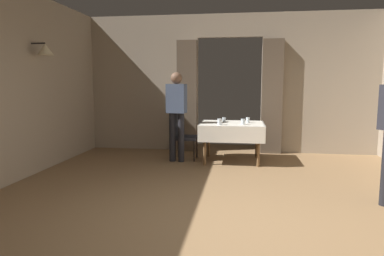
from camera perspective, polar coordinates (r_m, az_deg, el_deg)
name	(u,v)px	position (r m, az deg, el deg)	size (l,w,h in m)	color
ground	(213,225)	(3.91, 3.40, -15.49)	(10.08, 10.08, 0.00)	olive
wall_back	(229,83)	(7.78, 6.10, 7.26)	(6.40, 0.27, 3.00)	gray
dining_table_mid	(232,128)	(6.79, 6.57, -0.04)	(1.22, 1.04, 0.75)	brown
chair_mid_left	(182,134)	(6.97, -1.63, -0.91)	(0.44, 0.44, 0.93)	black
glass_mid_a	(224,119)	(7.02, 5.26, 1.40)	(0.07, 0.07, 0.08)	silver
glass_mid_b	(248,120)	(6.85, 9.10, 1.29)	(0.07, 0.07, 0.11)	silver
glass_mid_c	(243,122)	(6.56, 8.33, 1.04)	(0.08, 0.08, 0.11)	silver
glass_mid_d	(220,122)	(6.45, 4.53, 1.03)	(0.08, 0.08, 0.12)	silver
person_diner_standing_aside	(177,109)	(6.69, -2.54, 3.12)	(0.39, 0.27, 1.72)	black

